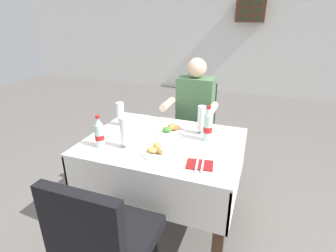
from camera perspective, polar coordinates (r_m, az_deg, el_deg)
The scene contains 15 objects.
ground_plane at distance 2.43m, azimuth 1.46°, elevation -19.69°, with size 11.00×11.00×0.00m, color #66605B.
back_wall at distance 6.07m, azimuth 15.88°, elevation 20.01°, with size 11.00×0.12×2.83m, color white.
main_dining_table at distance 2.13m, azimuth -0.94°, elevation -7.13°, with size 1.17×0.91×0.75m.
chair_far_diner_seat at distance 2.86m, azimuth 5.17°, elevation 0.45°, with size 0.44×0.50×0.97m.
chair_near_camera_side at distance 1.55m, azimuth -13.23°, elevation -22.68°, with size 0.44×0.50×0.97m.
seated_diner_far at distance 2.70m, azimuth 5.49°, elevation 2.59°, with size 0.50×0.46×1.26m.
plate_near_camera at distance 1.86m, azimuth -2.11°, elevation -5.44°, with size 0.25×0.25×0.07m.
plate_far_diner at distance 2.19m, azimuth 0.43°, elevation -0.78°, with size 0.26×0.26×0.07m.
beer_glass_left at distance 2.33m, azimuth -10.15°, elevation 2.58°, with size 0.07×0.07×0.21m.
beer_glass_middle at distance 2.13m, azimuth 7.18°, elevation 1.26°, with size 0.07×0.07×0.24m.
beer_glass_right at distance 1.91m, azimuth -9.30°, elevation -1.39°, with size 0.07×0.07×0.23m.
cola_bottle_primary at distance 2.02m, azimuth 8.55°, elevation 0.08°, with size 0.07×0.07×0.28m.
cola_bottle_secondary at distance 1.97m, azimuth -14.50°, elevation -1.54°, with size 0.07×0.07×0.24m.
napkin_cutlery_set at distance 1.74m, azimuth 6.82°, elevation -8.21°, with size 0.19×0.20×0.01m.
wall_bottle_rack at distance 5.89m, azimuth 17.28°, elevation 22.52°, with size 0.56×0.21×0.42m.
Camera 1 is at (0.56, -1.70, 1.65)m, focal length 28.47 mm.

